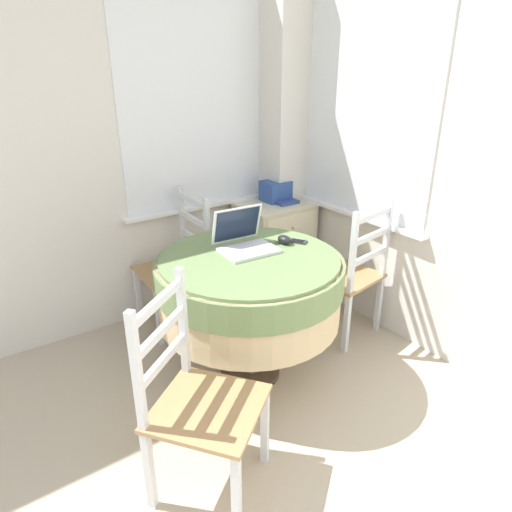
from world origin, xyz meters
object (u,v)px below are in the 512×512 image
(laptop, at_px, (245,241))
(storage_box, at_px, (276,191))
(computer_mouse, at_px, (284,240))
(corner_cabinet, at_px, (274,248))
(book_on_cabinet, at_px, (284,201))
(dining_chair_near_back_window, at_px, (178,266))
(round_dining_table, at_px, (250,285))
(cell_phone, at_px, (298,241))
(dining_chair_camera_near, at_px, (197,401))
(dining_chair_near_right_window, at_px, (348,274))

(laptop, xyz_separation_m, storage_box, (0.79, 0.73, 0.01))
(computer_mouse, distance_m, corner_cabinet, 1.00)
(computer_mouse, bearing_deg, book_on_cabinet, 51.79)
(storage_box, bearing_deg, dining_chair_near_back_window, -176.73)
(laptop, relative_size, computer_mouse, 3.30)
(round_dining_table, distance_m, cell_phone, 0.40)
(computer_mouse, height_order, cell_phone, computer_mouse)
(round_dining_table, height_order, book_on_cabinet, book_on_cabinet)
(book_on_cabinet, bearing_deg, laptop, -140.75)
(laptop, xyz_separation_m, dining_chair_camera_near, (-0.66, -0.61, -0.38))
(cell_phone, height_order, dining_chair_camera_near, dining_chair_camera_near)
(round_dining_table, height_order, dining_chair_near_back_window, dining_chair_near_back_window)
(round_dining_table, relative_size, dining_chair_camera_near, 1.09)
(dining_chair_near_back_window, distance_m, storage_box, 0.98)
(dining_chair_near_back_window, relative_size, dining_chair_camera_near, 1.00)
(storage_box, bearing_deg, computer_mouse, -124.45)
(cell_phone, height_order, book_on_cabinet, cell_phone)
(laptop, distance_m, book_on_cabinet, 1.04)
(round_dining_table, relative_size, computer_mouse, 10.68)
(computer_mouse, height_order, dining_chair_near_back_window, dining_chair_near_back_window)
(dining_chair_camera_near, bearing_deg, dining_chair_near_back_window, 66.96)
(laptop, xyz_separation_m, corner_cabinet, (0.74, 0.69, -0.45))
(computer_mouse, xyz_separation_m, dining_chair_near_back_window, (-0.35, 0.75, -0.35))
(cell_phone, distance_m, book_on_cabinet, 0.90)
(dining_chair_near_back_window, xyz_separation_m, dining_chair_near_right_window, (0.87, -0.79, 0.00))
(dining_chair_near_right_window, distance_m, dining_chair_camera_near, 1.52)
(laptop, bearing_deg, round_dining_table, -111.38)
(dining_chair_camera_near, height_order, storage_box, dining_chair_camera_near)
(storage_box, bearing_deg, dining_chair_camera_near, -136.98)
(round_dining_table, distance_m, book_on_cabinet, 1.16)
(dining_chair_near_back_window, xyz_separation_m, corner_cabinet, (0.85, 0.00, -0.07))
(dining_chair_near_back_window, bearing_deg, computer_mouse, -65.12)
(dining_chair_near_back_window, relative_size, dining_chair_near_right_window, 1.00)
(cell_phone, xyz_separation_m, dining_chair_camera_near, (-0.98, -0.52, -0.33))
(storage_box, bearing_deg, cell_phone, -119.54)
(cell_phone, height_order, dining_chair_near_right_window, dining_chair_near_right_window)
(laptop, relative_size, corner_cabinet, 0.43)
(round_dining_table, xyz_separation_m, computer_mouse, (0.28, 0.05, 0.19))
(round_dining_table, distance_m, laptop, 0.25)
(dining_chair_near_back_window, bearing_deg, cell_phone, -61.21)
(computer_mouse, relative_size, storage_box, 0.49)
(dining_chair_camera_near, relative_size, storage_box, 4.83)
(cell_phone, distance_m, dining_chair_near_right_window, 0.56)
(dining_chair_near_back_window, height_order, storage_box, dining_chair_near_back_window)
(cell_phone, bearing_deg, dining_chair_near_right_window, -1.64)
(computer_mouse, distance_m, cell_phone, 0.09)
(dining_chair_camera_near, bearing_deg, book_on_cabinet, 40.95)
(round_dining_table, relative_size, laptop, 3.24)
(computer_mouse, relative_size, dining_chair_near_back_window, 0.10)
(round_dining_table, distance_m, dining_chair_near_right_window, 0.82)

